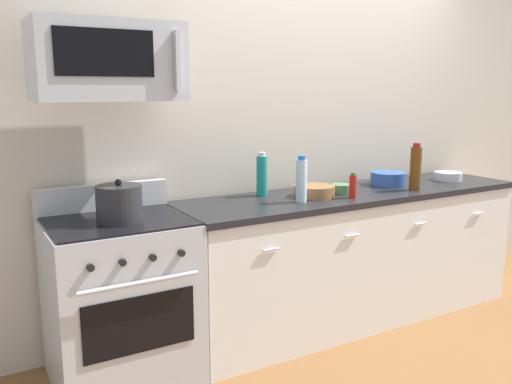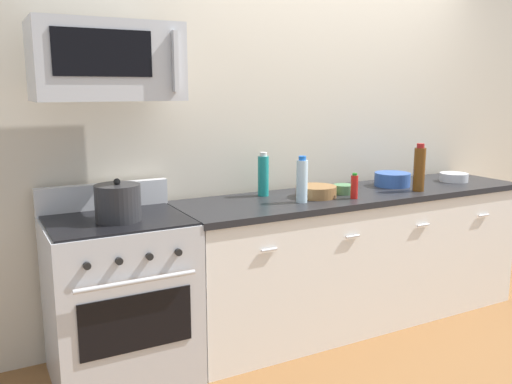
% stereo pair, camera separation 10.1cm
% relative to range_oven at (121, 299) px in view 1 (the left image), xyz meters
% --- Properties ---
extents(ground_plane, '(6.77, 6.77, 0.00)m').
position_rel_range_oven_xyz_m(ground_plane, '(1.65, -0.00, -0.47)').
color(ground_plane, brown).
extents(back_wall, '(5.64, 0.10, 2.70)m').
position_rel_range_oven_xyz_m(back_wall, '(1.65, 0.41, 0.88)').
color(back_wall, beige).
rests_on(back_wall, ground_plane).
extents(counter_unit, '(2.55, 0.66, 0.92)m').
position_rel_range_oven_xyz_m(counter_unit, '(1.65, -0.00, -0.01)').
color(counter_unit, silver).
rests_on(counter_unit, ground_plane).
extents(range_oven, '(0.76, 0.69, 1.07)m').
position_rel_range_oven_xyz_m(range_oven, '(0.00, 0.00, 0.00)').
color(range_oven, '#B7BABF').
rests_on(range_oven, ground_plane).
extents(microwave, '(0.74, 0.44, 0.40)m').
position_rel_range_oven_xyz_m(microwave, '(0.00, 0.04, 1.28)').
color(microwave, '#B7BABF').
extents(bottle_hot_sauce_red, '(0.05, 0.05, 0.16)m').
position_rel_range_oven_xyz_m(bottle_hot_sauce_red, '(1.48, -0.18, 0.53)').
color(bottle_hot_sauce_red, '#B21914').
rests_on(bottle_hot_sauce_red, countertop_slab).
extents(bottle_sparkling_teal, '(0.07, 0.07, 0.29)m').
position_rel_range_oven_xyz_m(bottle_sparkling_teal, '(1.01, 0.18, 0.59)').
color(bottle_sparkling_teal, '#197F7A').
rests_on(bottle_sparkling_teal, countertop_slab).
extents(bottle_water_clear, '(0.07, 0.07, 0.29)m').
position_rel_range_oven_xyz_m(bottle_water_clear, '(1.12, -0.11, 0.59)').
color(bottle_water_clear, silver).
rests_on(bottle_water_clear, countertop_slab).
extents(bottle_wine_amber, '(0.08, 0.08, 0.33)m').
position_rel_range_oven_xyz_m(bottle_wine_amber, '(2.03, -0.18, 0.61)').
color(bottle_wine_amber, '#59330F').
rests_on(bottle_wine_amber, countertop_slab).
extents(bowl_green_glaze, '(0.14, 0.14, 0.06)m').
position_rel_range_oven_xyz_m(bowl_green_glaze, '(1.52, -0.01, 0.48)').
color(bowl_green_glaze, '#477A4C').
rests_on(bowl_green_glaze, countertop_slab).
extents(bowl_steel_prep, '(0.21, 0.21, 0.06)m').
position_rel_range_oven_xyz_m(bowl_steel_prep, '(2.55, -0.02, 0.49)').
color(bowl_steel_prep, '#B2B5BA').
rests_on(bowl_steel_prep, countertop_slab).
extents(bowl_wooden_salad, '(0.26, 0.26, 0.07)m').
position_rel_range_oven_xyz_m(bowl_wooden_salad, '(1.29, -0.02, 0.49)').
color(bowl_wooden_salad, brown).
rests_on(bowl_wooden_salad, countertop_slab).
extents(bowl_blue_mixing, '(0.26, 0.26, 0.10)m').
position_rel_range_oven_xyz_m(bowl_blue_mixing, '(2.01, 0.06, 0.50)').
color(bowl_blue_mixing, '#2D519E').
rests_on(bowl_blue_mixing, countertop_slab).
extents(stockpot, '(0.24, 0.24, 0.23)m').
position_rel_range_oven_xyz_m(stockpot, '(0.00, -0.05, 0.55)').
color(stockpot, '#262628').
rests_on(stockpot, range_oven).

